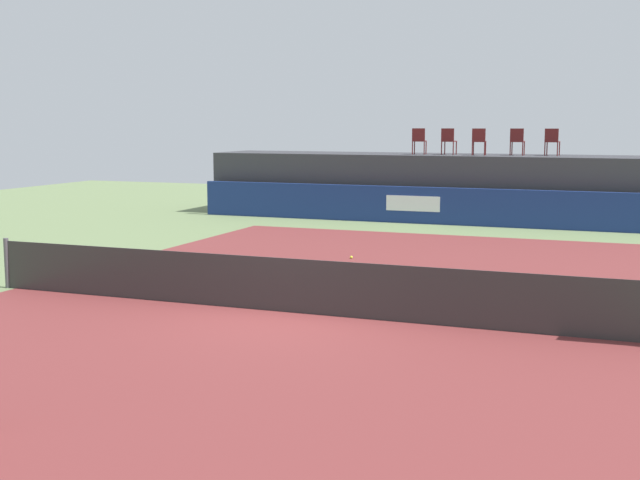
% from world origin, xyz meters
% --- Properties ---
extents(ground_plane, '(48.00, 48.00, 0.00)m').
position_xyz_m(ground_plane, '(0.00, 3.00, 0.00)').
color(ground_plane, '#6B7F51').
extents(court_inner, '(12.00, 22.00, 0.00)m').
position_xyz_m(court_inner, '(0.00, 0.00, 0.00)').
color(court_inner, maroon).
rests_on(court_inner, ground).
extents(sponsor_wall, '(18.00, 0.22, 1.20)m').
position_xyz_m(sponsor_wall, '(-0.01, 13.50, 0.60)').
color(sponsor_wall, navy).
rests_on(sponsor_wall, ground).
extents(spectator_platform, '(18.00, 2.80, 2.20)m').
position_xyz_m(spectator_platform, '(0.00, 15.30, 1.10)').
color(spectator_platform, '#38383D').
rests_on(spectator_platform, ground).
extents(spectator_chair_far_left, '(0.48, 0.48, 0.89)m').
position_xyz_m(spectator_chair_far_left, '(-1.63, 14.95, 2.69)').
color(spectator_chair_far_left, '#561919').
rests_on(spectator_chair_far_left, spectator_platform).
extents(spectator_chair_left, '(0.46, 0.46, 0.89)m').
position_xyz_m(spectator_chair_left, '(-0.62, 15.00, 2.69)').
color(spectator_chair_left, '#561919').
rests_on(spectator_chair_left, spectator_platform).
extents(spectator_chair_center, '(0.48, 0.48, 0.89)m').
position_xyz_m(spectator_chair_center, '(0.42, 14.96, 2.69)').
color(spectator_chair_center, '#561919').
rests_on(spectator_chair_center, spectator_platform).
extents(spectator_chair_right, '(0.44, 0.44, 0.89)m').
position_xyz_m(spectator_chair_right, '(1.62, 15.30, 2.69)').
color(spectator_chair_right, '#561919').
rests_on(spectator_chair_right, spectator_platform).
extents(spectator_chair_far_right, '(0.47, 0.47, 0.89)m').
position_xyz_m(spectator_chair_far_right, '(2.73, 15.41, 2.69)').
color(spectator_chair_far_right, '#561919').
rests_on(spectator_chair_far_right, spectator_platform).
extents(tennis_net, '(12.40, 0.02, 0.95)m').
position_xyz_m(tennis_net, '(0.00, 0.00, 0.47)').
color(tennis_net, '#2D2D2D').
rests_on(tennis_net, ground).
extents(net_post_near, '(0.10, 0.10, 1.00)m').
position_xyz_m(net_post_near, '(-6.20, 0.00, 0.50)').
color(net_post_near, '#4C4C51').
rests_on(net_post_near, ground).
extents(tennis_ball, '(0.07, 0.07, 0.07)m').
position_xyz_m(tennis_ball, '(-0.95, 5.87, 0.04)').
color(tennis_ball, '#D8EA33').
rests_on(tennis_ball, court_inner).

